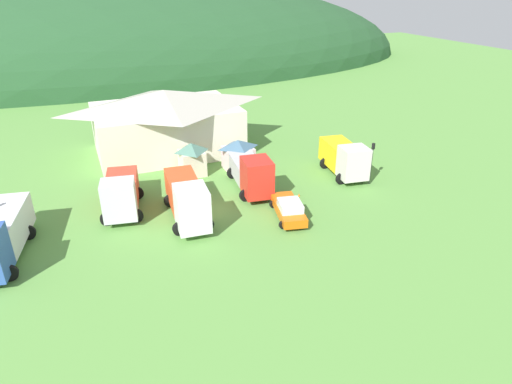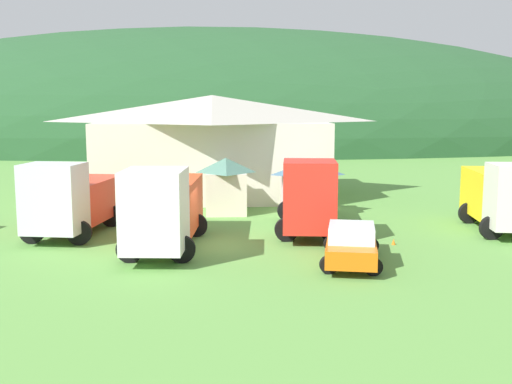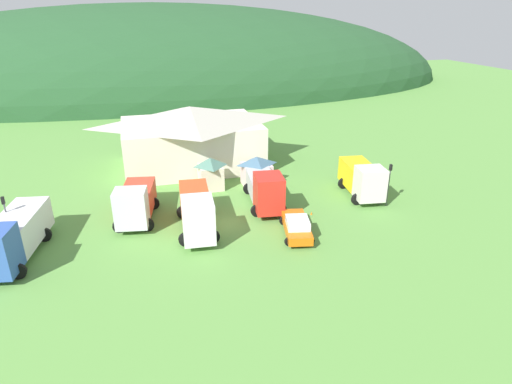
{
  "view_description": "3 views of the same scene",
  "coord_description": "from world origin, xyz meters",
  "px_view_note": "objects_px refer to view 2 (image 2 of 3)",
  "views": [
    {
      "loc": [
        -9.35,
        -31.85,
        17.71
      ],
      "look_at": [
        3.62,
        -0.66,
        1.32
      ],
      "focal_mm": 31.35,
      "sensor_mm": 36.0,
      "label": 1
    },
    {
      "loc": [
        0.03,
        -27.09,
        6.28
      ],
      "look_at": [
        1.86,
        2.48,
        2.04
      ],
      "focal_mm": 43.31,
      "sensor_mm": 36.0,
      "label": 2
    },
    {
      "loc": [
        -6.34,
        -32.43,
        16.98
      ],
      "look_at": [
        3.1,
        0.7,
        2.27
      ],
      "focal_mm": 30.61,
      "sensor_mm": 36.0,
      "label": 3
    }
  ],
  "objects_px": {
    "depot_building": "(213,144)",
    "play_shed_pink": "(308,187)",
    "service_pickup_orange": "(351,243)",
    "crane_truck_red": "(308,196)",
    "flatbed_truck_yellow": "(504,195)",
    "heavy_rig_white": "(164,206)",
    "play_shed_cream": "(226,185)",
    "traffic_cone_near_pickup": "(394,245)",
    "tow_truck_silver": "(72,199)"
  },
  "relations": [
    {
      "from": "play_shed_pink",
      "to": "crane_truck_red",
      "type": "height_order",
      "value": "crane_truck_red"
    },
    {
      "from": "depot_building",
      "to": "play_shed_pink",
      "type": "bearing_deg",
      "value": -54.7
    },
    {
      "from": "tow_truck_silver",
      "to": "flatbed_truck_yellow",
      "type": "relative_size",
      "value": 1.05
    },
    {
      "from": "service_pickup_orange",
      "to": "depot_building",
      "type": "bearing_deg",
      "value": -151.21
    },
    {
      "from": "depot_building",
      "to": "crane_truck_red",
      "type": "xyz_separation_m",
      "value": [
        4.75,
        -12.81,
        -1.75
      ]
    },
    {
      "from": "heavy_rig_white",
      "to": "crane_truck_red",
      "type": "bearing_deg",
      "value": 120.52
    },
    {
      "from": "crane_truck_red",
      "to": "traffic_cone_near_pickup",
      "type": "xyz_separation_m",
      "value": [
        3.46,
        -2.93,
        -1.79
      ]
    },
    {
      "from": "depot_building",
      "to": "play_shed_cream",
      "type": "xyz_separation_m",
      "value": [
        0.81,
        -7.26,
        -1.88
      ]
    },
    {
      "from": "flatbed_truck_yellow",
      "to": "traffic_cone_near_pickup",
      "type": "relative_size",
      "value": 13.16
    },
    {
      "from": "tow_truck_silver",
      "to": "service_pickup_orange",
      "type": "height_order",
      "value": "tow_truck_silver"
    },
    {
      "from": "heavy_rig_white",
      "to": "flatbed_truck_yellow",
      "type": "xyz_separation_m",
      "value": [
        16.37,
        2.86,
        -0.05
      ]
    },
    {
      "from": "play_shed_pink",
      "to": "flatbed_truck_yellow",
      "type": "distance_m",
      "value": 10.49
    },
    {
      "from": "play_shed_cream",
      "to": "crane_truck_red",
      "type": "xyz_separation_m",
      "value": [
        3.94,
        -5.55,
        0.13
      ]
    },
    {
      "from": "depot_building",
      "to": "tow_truck_silver",
      "type": "relative_size",
      "value": 2.22
    },
    {
      "from": "tow_truck_silver",
      "to": "play_shed_pink",
      "type": "bearing_deg",
      "value": 122.64
    },
    {
      "from": "tow_truck_silver",
      "to": "service_pickup_orange",
      "type": "bearing_deg",
      "value": 73.37
    },
    {
      "from": "heavy_rig_white",
      "to": "flatbed_truck_yellow",
      "type": "relative_size",
      "value": 1.21
    },
    {
      "from": "crane_truck_red",
      "to": "flatbed_truck_yellow",
      "type": "relative_size",
      "value": 1.25
    },
    {
      "from": "play_shed_cream",
      "to": "traffic_cone_near_pickup",
      "type": "distance_m",
      "value": 11.38
    },
    {
      "from": "play_shed_cream",
      "to": "flatbed_truck_yellow",
      "type": "bearing_deg",
      "value": -23.64
    },
    {
      "from": "play_shed_cream",
      "to": "tow_truck_silver",
      "type": "xyz_separation_m",
      "value": [
        -7.44,
        -5.48,
        0.11
      ]
    },
    {
      "from": "depot_building",
      "to": "crane_truck_red",
      "type": "relative_size",
      "value": 1.87
    },
    {
      "from": "depot_building",
      "to": "traffic_cone_near_pickup",
      "type": "height_order",
      "value": "depot_building"
    },
    {
      "from": "depot_building",
      "to": "play_shed_pink",
      "type": "distance_m",
      "value": 9.66
    },
    {
      "from": "flatbed_truck_yellow",
      "to": "service_pickup_orange",
      "type": "height_order",
      "value": "flatbed_truck_yellow"
    },
    {
      "from": "play_shed_cream",
      "to": "tow_truck_silver",
      "type": "relative_size",
      "value": 0.44
    },
    {
      "from": "heavy_rig_white",
      "to": "traffic_cone_near_pickup",
      "type": "relative_size",
      "value": 15.91
    },
    {
      "from": "play_shed_cream",
      "to": "crane_truck_red",
      "type": "height_order",
      "value": "crane_truck_red"
    },
    {
      "from": "heavy_rig_white",
      "to": "traffic_cone_near_pickup",
      "type": "bearing_deg",
      "value": 96.51
    },
    {
      "from": "traffic_cone_near_pickup",
      "to": "service_pickup_orange",
      "type": "bearing_deg",
      "value": -129.89
    },
    {
      "from": "play_shed_pink",
      "to": "traffic_cone_near_pickup",
      "type": "xyz_separation_m",
      "value": [
        2.74,
        -8.03,
        -1.57
      ]
    },
    {
      "from": "play_shed_cream",
      "to": "play_shed_pink",
      "type": "bearing_deg",
      "value": -5.56
    },
    {
      "from": "crane_truck_red",
      "to": "service_pickup_orange",
      "type": "distance_m",
      "value": 6.2
    },
    {
      "from": "service_pickup_orange",
      "to": "traffic_cone_near_pickup",
      "type": "height_order",
      "value": "service_pickup_orange"
    },
    {
      "from": "crane_truck_red",
      "to": "traffic_cone_near_pickup",
      "type": "distance_m",
      "value": 4.87
    },
    {
      "from": "play_shed_pink",
      "to": "flatbed_truck_yellow",
      "type": "relative_size",
      "value": 0.45
    },
    {
      "from": "crane_truck_red",
      "to": "flatbed_truck_yellow",
      "type": "bearing_deg",
      "value": 94.57
    },
    {
      "from": "flatbed_truck_yellow",
      "to": "traffic_cone_near_pickup",
      "type": "height_order",
      "value": "flatbed_truck_yellow"
    },
    {
      "from": "play_shed_pink",
      "to": "traffic_cone_near_pickup",
      "type": "bearing_deg",
      "value": -71.12
    },
    {
      "from": "flatbed_truck_yellow",
      "to": "play_shed_pink",
      "type": "bearing_deg",
      "value": -113.53
    },
    {
      "from": "play_shed_cream",
      "to": "depot_building",
      "type": "bearing_deg",
      "value": 96.34
    },
    {
      "from": "heavy_rig_white",
      "to": "service_pickup_orange",
      "type": "xyz_separation_m",
      "value": [
        7.55,
        -2.81,
        -1.08
      ]
    },
    {
      "from": "play_shed_pink",
      "to": "crane_truck_red",
      "type": "relative_size",
      "value": 0.36
    },
    {
      "from": "tow_truck_silver",
      "to": "crane_truck_red",
      "type": "xyz_separation_m",
      "value": [
        11.38,
        -0.07,
        0.02
      ]
    },
    {
      "from": "flatbed_truck_yellow",
      "to": "crane_truck_red",
      "type": "bearing_deg",
      "value": -84.29
    },
    {
      "from": "crane_truck_red",
      "to": "depot_building",
      "type": "bearing_deg",
      "value": -152.74
    },
    {
      "from": "flatbed_truck_yellow",
      "to": "service_pickup_orange",
      "type": "distance_m",
      "value": 10.53
    },
    {
      "from": "flatbed_truck_yellow",
      "to": "tow_truck_silver",
      "type": "bearing_deg",
      "value": -83.21
    },
    {
      "from": "depot_building",
      "to": "flatbed_truck_yellow",
      "type": "height_order",
      "value": "depot_building"
    },
    {
      "from": "flatbed_truck_yellow",
      "to": "service_pickup_orange",
      "type": "bearing_deg",
      "value": -49.16
    }
  ]
}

